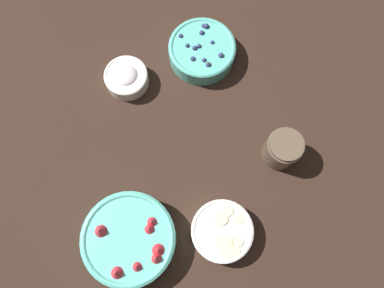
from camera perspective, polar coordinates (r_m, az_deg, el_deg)
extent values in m
plane|color=black|center=(0.96, 0.05, -0.54)|extent=(4.00, 4.00, 0.00)
cylinder|color=#56B7A8|center=(0.91, -9.50, -14.11)|extent=(0.22, 0.22, 0.06)
torus|color=#56B7A8|center=(0.88, -9.77, -14.05)|extent=(0.22, 0.22, 0.02)
cylinder|color=red|center=(0.89, -9.68, -14.07)|extent=(0.17, 0.17, 0.02)
cone|color=red|center=(0.86, -5.49, -16.99)|extent=(0.03, 0.03, 0.03)
cone|color=red|center=(0.87, -6.15, -11.70)|extent=(0.03, 0.03, 0.02)
cone|color=red|center=(0.87, -8.42, -18.05)|extent=(0.03, 0.03, 0.02)
cone|color=red|center=(0.87, -11.45, -18.72)|extent=(0.04, 0.04, 0.03)
cone|color=red|center=(0.86, -5.18, -15.81)|extent=(0.05, 0.05, 0.02)
cone|color=red|center=(0.88, -13.86, -12.73)|extent=(0.04, 0.04, 0.03)
cone|color=red|center=(0.87, -6.53, -12.75)|extent=(0.03, 0.03, 0.02)
cylinder|color=#56B7A8|center=(1.04, 1.52, 13.89)|extent=(0.18, 0.18, 0.05)
torus|color=#56B7A8|center=(1.02, 1.55, 14.51)|extent=(0.18, 0.18, 0.01)
cylinder|color=navy|center=(1.03, 1.54, 14.29)|extent=(0.14, 0.14, 0.02)
sphere|color=navy|center=(1.02, 3.11, 15.18)|extent=(0.01, 0.01, 0.01)
sphere|color=navy|center=(0.99, 2.49, 11.99)|extent=(0.01, 0.01, 0.01)
sphere|color=navy|center=(1.04, 1.49, 16.57)|extent=(0.01, 0.01, 0.01)
sphere|color=navy|center=(1.01, 0.43, 14.40)|extent=(0.01, 0.01, 0.01)
sphere|color=navy|center=(1.03, -1.74, 16.13)|extent=(0.01, 0.01, 0.01)
sphere|color=navy|center=(1.02, 1.08, 14.66)|extent=(0.01, 0.01, 0.01)
sphere|color=navy|center=(1.00, 4.45, 13.31)|extent=(0.01, 0.01, 0.01)
sphere|color=navy|center=(1.05, 1.80, 17.53)|extent=(0.01, 0.01, 0.01)
sphere|color=navy|center=(1.05, 2.16, 17.48)|extent=(0.02, 0.02, 0.02)
sphere|color=navy|center=(1.00, 0.14, 12.84)|extent=(0.01, 0.01, 0.01)
sphere|color=navy|center=(1.02, -0.70, 14.74)|extent=(0.01, 0.01, 0.01)
sphere|color=navy|center=(1.00, 1.86, 12.65)|extent=(0.01, 0.01, 0.01)
cylinder|color=white|center=(0.90, 4.55, -13.13)|extent=(0.14, 0.14, 0.04)
torus|color=white|center=(0.88, 4.65, -13.06)|extent=(0.14, 0.14, 0.01)
cylinder|color=beige|center=(0.89, 4.61, -13.08)|extent=(0.12, 0.12, 0.01)
cylinder|color=beige|center=(0.88, 5.08, -14.60)|extent=(0.03, 0.03, 0.01)
cylinder|color=beige|center=(0.88, 6.95, -14.53)|extent=(0.03, 0.03, 0.01)
cylinder|color=beige|center=(0.88, 6.30, -15.96)|extent=(0.03, 0.03, 0.01)
cylinder|color=beige|center=(0.88, 5.22, -16.09)|extent=(0.03, 0.03, 0.01)
cylinder|color=beige|center=(0.89, 7.10, -11.22)|extent=(0.03, 0.03, 0.00)
cylinder|color=beige|center=(0.88, 4.41, -11.28)|extent=(0.03, 0.03, 0.01)
cylinder|color=beige|center=(0.89, 5.46, -10.09)|extent=(0.03, 0.03, 0.01)
cylinder|color=beige|center=(0.88, 4.26, -14.39)|extent=(0.03, 0.03, 0.01)
cylinder|color=white|center=(1.02, -9.91, 9.80)|extent=(0.11, 0.11, 0.04)
torus|color=white|center=(1.00, -10.08, 10.26)|extent=(0.11, 0.11, 0.01)
cylinder|color=silver|center=(1.01, -10.02, 10.11)|extent=(0.09, 0.09, 0.01)
ellipsoid|color=silver|center=(1.00, -10.08, 10.26)|extent=(0.06, 0.06, 0.03)
cylinder|color=brown|center=(0.94, 13.60, -0.83)|extent=(0.09, 0.09, 0.08)
cylinder|color=#472819|center=(0.95, 13.51, -0.93)|extent=(0.07, 0.07, 0.06)
cylinder|color=brown|center=(0.90, 14.24, -0.08)|extent=(0.08, 0.08, 0.01)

